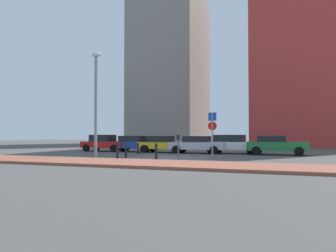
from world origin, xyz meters
TOP-DOWN VIEW (x-y plane):
  - ground_plane at (0.00, 0.00)m, footprint 120.00×120.00m
  - sidewalk_brick at (0.00, -5.29)m, footprint 40.00×3.57m
  - parked_car_red at (-8.38, 5.67)m, footprint 4.07×1.98m
  - parked_car_blue at (-5.43, 5.83)m, footprint 4.20×2.08m
  - parked_car_yellow at (-2.75, 5.70)m, footprint 4.04×2.03m
  - parked_car_silver at (0.30, 5.52)m, footprint 4.45×2.08m
  - parked_car_white at (2.93, 6.13)m, footprint 4.53×2.05m
  - parked_car_green at (6.32, 5.49)m, footprint 4.28×1.98m
  - parking_sign_post at (2.37, 1.73)m, footprint 0.60×0.10m
  - parking_meter at (1.01, -1.46)m, footprint 0.18×0.14m
  - street_lamp at (-4.78, -1.38)m, footprint 0.70×0.36m
  - traffic_bollard_near at (-2.98, -1.69)m, footprint 0.16×0.16m
  - traffic_bollard_mid at (-3.73, 2.93)m, footprint 0.14×0.14m
  - traffic_bollard_far at (-0.38, -1.56)m, footprint 0.16×0.16m
  - traffic_bollard_edge at (-2.69, -1.09)m, footprint 0.15×0.15m
  - building_colorful_midrise at (11.35, 29.12)m, footprint 17.59×16.60m
  - building_under_construction at (-11.69, 32.31)m, footprint 10.67×13.03m

SIDE VIEW (x-z plane):
  - ground_plane at x=0.00m, z-range 0.00..0.00m
  - sidewalk_brick at x=0.00m, z-range 0.00..0.14m
  - traffic_bollard_mid at x=-3.73m, z-range 0.00..0.86m
  - traffic_bollard_edge at x=-2.69m, z-range 0.00..0.95m
  - traffic_bollard_far at x=-0.38m, z-range 0.00..0.96m
  - traffic_bollard_near at x=-2.98m, z-range 0.00..1.03m
  - parked_car_yellow at x=-2.75m, z-range 0.03..1.41m
  - parked_car_silver at x=0.30m, z-range 0.03..1.41m
  - parked_car_blue at x=-5.43m, z-range 0.04..1.43m
  - parked_car_green at x=6.32m, z-range 0.04..1.45m
  - parked_car_red at x=-8.38m, z-range 0.02..1.50m
  - parked_car_white at x=2.93m, z-range 0.04..1.52m
  - parking_meter at x=1.01m, z-range 0.21..1.70m
  - parking_sign_post at x=2.37m, z-range 0.39..3.41m
  - street_lamp at x=-4.78m, z-range 0.62..7.60m
  - building_under_construction at x=-11.69m, z-range 0.00..25.27m
  - building_colorful_midrise at x=11.35m, z-range 0.00..27.35m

